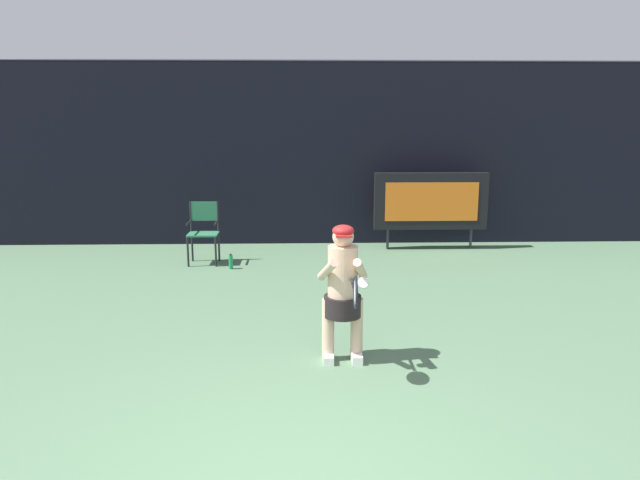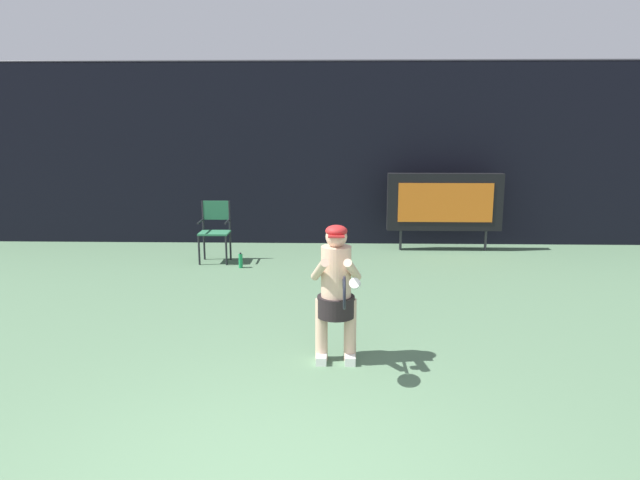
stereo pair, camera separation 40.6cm
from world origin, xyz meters
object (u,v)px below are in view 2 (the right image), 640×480
object	(u,v)px
umpire_chair	(215,228)
water_bottle	(241,261)
scoreboard	(445,202)
tennis_racket	(344,292)
tennis_player	(336,289)

from	to	relation	value
umpire_chair	water_bottle	bearing A→B (deg)	-41.31
scoreboard	tennis_racket	bearing A→B (deg)	-108.62
scoreboard	umpire_chair	size ratio (longest dim) A/B	2.04
scoreboard	tennis_racket	distance (m)	6.29
umpire_chair	tennis_player	size ratio (longest dim) A/B	0.74
scoreboard	water_bottle	size ratio (longest dim) A/B	8.30
tennis_player	tennis_racket	world-z (taller)	tennis_player
water_bottle	tennis_racket	size ratio (longest dim) A/B	0.44
tennis_player	umpire_chair	bearing A→B (deg)	116.28
water_bottle	umpire_chair	bearing A→B (deg)	138.69
water_bottle	tennis_player	world-z (taller)	tennis_player
umpire_chair	scoreboard	bearing A→B (deg)	13.74
umpire_chair	tennis_racket	bearing A→B (deg)	-65.59
water_bottle	scoreboard	bearing A→B (deg)	21.83
umpire_chair	water_bottle	world-z (taller)	umpire_chair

